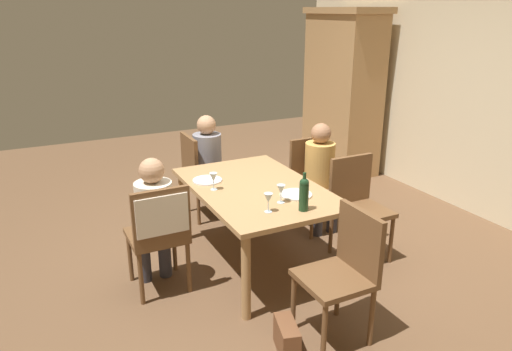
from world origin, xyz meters
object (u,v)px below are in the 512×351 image
chair_right_end (345,266)px  wine_glass_near_left (281,190)px  dining_table (256,196)px  chair_near (160,226)px  chair_far_left (314,177)px  person_man_bearded (321,170)px  dinner_plate_host (207,180)px  wine_glass_centre (268,199)px  person_woman_host (154,213)px  dinner_plate_guest_left (296,194)px  armoire_cabinet (342,91)px  handbag (287,338)px  wine_bottle_tall_green (304,193)px  wine_glass_near_right (213,178)px  chair_left_end (200,170)px  person_man_guest (210,159)px  chair_far_right (357,200)px

chair_right_end → wine_glass_near_left: chair_right_end is taller
dining_table → chair_near: (0.12, -0.88, -0.05)m
chair_far_left → person_man_bearded: 0.16m
chair_near → dinner_plate_host: bearing=38.0°
chair_far_left → person_man_bearded: bearing=90.0°
dining_table → wine_glass_near_left: (0.41, 0.01, 0.19)m
wine_glass_centre → person_woman_host: bearing=-126.9°
chair_far_left → dinner_plate_guest_left: 1.04m
armoire_cabinet → chair_right_end: (3.04, -2.17, -0.56)m
handbag → wine_bottle_tall_green: bearing=141.0°
chair_far_left → dinner_plate_host: bearing=5.8°
person_man_bearded → wine_glass_centre: person_man_bearded is taller
wine_glass_near_right → handbag: (1.25, 0.00, -0.72)m
dining_table → wine_glass_near_right: 0.41m
dinner_plate_host → dinner_plate_guest_left: size_ratio=0.98×
wine_glass_centre → chair_right_end: bearing=20.9°
chair_right_end → wine_glass_near_left: bearing=5.5°
chair_left_end → wine_glass_centre: (1.68, -0.07, 0.30)m
armoire_cabinet → wine_glass_near_left: bearing=-44.4°
wine_glass_near_left → dinner_plate_guest_left: wine_glass_near_left is taller
dining_table → person_man_guest: 1.16m
dining_table → chair_right_end: 1.17m
chair_left_end → chair_right_end: same height
wine_bottle_tall_green → wine_glass_near_right: size_ratio=2.01×
chair_near → person_woman_host: size_ratio=0.83×
chair_near → wine_glass_centre: chair_near is taller
wine_glass_near_left → handbag: size_ratio=0.53×
person_man_bearded → dinner_plate_host: (0.01, -1.21, 0.09)m
wine_glass_near_left → chair_far_left: bearing=134.2°
person_woman_host → dinner_plate_guest_left: size_ratio=4.16×
wine_glass_near_left → chair_near: bearing=-107.4°
chair_far_left → handbag: 2.06m
person_man_bearded → person_man_guest: size_ratio=0.99×
armoire_cabinet → handbag: armoire_cabinet is taller
chair_far_right → dinner_plate_host: bearing=-25.6°
wine_bottle_tall_green → wine_glass_near_right: wine_bottle_tall_green is taller
person_man_bearded → wine_glass_centre: bearing=39.1°
person_man_bearded → dinner_plate_guest_left: size_ratio=4.20×
person_man_bearded → handbag: bearing=50.3°
person_woman_host → wine_glass_centre: (0.55, 0.73, 0.19)m
person_woman_host → wine_bottle_tall_green: size_ratio=3.68×
wine_glass_centre → dinner_plate_guest_left: (-0.20, 0.36, -0.10)m
armoire_cabinet → chair_right_end: armoire_cabinet is taller
dinner_plate_host → chair_near: bearing=-52.0°
chair_left_end → dining_table: bearing=4.3°
chair_near → handbag: 1.26m
person_man_guest → handbag: bearing=-9.2°
chair_near → wine_glass_near_right: chair_near is taller
wine_bottle_tall_green → chair_right_end: bearing=-0.8°
chair_left_end → wine_glass_near_left: bearing=3.7°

